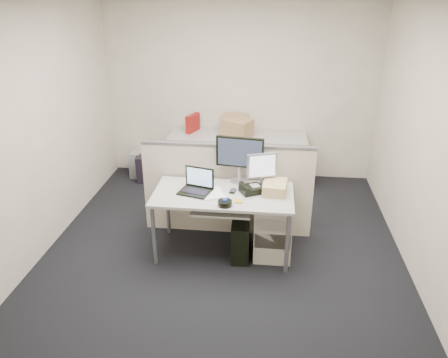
# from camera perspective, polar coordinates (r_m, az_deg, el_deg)

# --- Properties ---
(floor) EXTENTS (4.00, 4.50, 0.01)m
(floor) POSITION_cam_1_polar(r_m,az_deg,el_deg) (5.05, -0.11, -9.38)
(floor) COLOR black
(floor) RESTS_ON ground
(wall_back) EXTENTS (4.00, 0.02, 2.70)m
(wall_back) POSITION_cam_1_polar(r_m,az_deg,el_deg) (6.60, 2.11, 11.65)
(wall_back) COLOR #BDB3A5
(wall_back) RESTS_ON ground
(wall_front) EXTENTS (4.00, 0.02, 2.70)m
(wall_front) POSITION_cam_1_polar(r_m,az_deg,el_deg) (2.45, -6.16, -11.99)
(wall_front) COLOR #BDB3A5
(wall_front) RESTS_ON ground
(wall_left) EXTENTS (0.02, 4.50, 2.70)m
(wall_left) POSITION_cam_1_polar(r_m,az_deg,el_deg) (5.06, -23.38, 5.70)
(wall_left) COLOR #BDB3A5
(wall_left) RESTS_ON ground
(wall_right) EXTENTS (0.02, 4.50, 2.70)m
(wall_right) POSITION_cam_1_polar(r_m,az_deg,el_deg) (4.67, 25.11, 3.94)
(wall_right) COLOR #BDB3A5
(wall_right) RESTS_ON ground
(desk) EXTENTS (1.50, 0.75, 0.73)m
(desk) POSITION_cam_1_polar(r_m,az_deg,el_deg) (4.71, -0.12, -2.59)
(desk) COLOR #ADABA2
(desk) RESTS_ON floor
(keyboard_tray) EXTENTS (0.62, 0.32, 0.02)m
(keyboard_tray) POSITION_cam_1_polar(r_m,az_deg,el_deg) (4.57, -0.37, -4.10)
(keyboard_tray) COLOR #ADABA2
(keyboard_tray) RESTS_ON desk
(drawer_pedestal) EXTENTS (0.40, 0.55, 0.65)m
(drawer_pedestal) POSITION_cam_1_polar(r_m,az_deg,el_deg) (4.89, 6.40, -6.18)
(drawer_pedestal) COLOR beige
(drawer_pedestal) RESTS_ON floor
(cubicle_partition) EXTENTS (2.00, 0.06, 1.10)m
(cubicle_partition) POSITION_cam_1_polar(r_m,az_deg,el_deg) (5.16, 0.43, -1.50)
(cubicle_partition) COLOR beige
(cubicle_partition) RESTS_ON floor
(back_counter) EXTENTS (2.00, 0.60, 0.72)m
(back_counter) POSITION_cam_1_polar(r_m,az_deg,el_deg) (6.59, 1.76, 2.61)
(back_counter) COLOR beige
(back_counter) RESTS_ON floor
(monitor_main) EXTENTS (0.56, 0.27, 0.53)m
(monitor_main) POSITION_cam_1_polar(r_m,az_deg,el_deg) (4.85, 2.06, 2.53)
(monitor_main) COLOR black
(monitor_main) RESTS_ON desk
(monitor_small) EXTENTS (0.36, 0.26, 0.40)m
(monitor_small) POSITION_cam_1_polar(r_m,az_deg,el_deg) (4.74, 4.94, 1.01)
(monitor_small) COLOR #B7B7BC
(monitor_small) RESTS_ON desk
(laptop) EXTENTS (0.39, 0.33, 0.25)m
(laptop) POSITION_cam_1_polar(r_m,az_deg,el_deg) (4.65, -3.83, -0.42)
(laptop) COLOR black
(laptop) RESTS_ON desk
(trackball) EXTENTS (0.15, 0.15, 0.06)m
(trackball) POSITION_cam_1_polar(r_m,az_deg,el_deg) (4.41, 0.12, -3.18)
(trackball) COLOR black
(trackball) RESTS_ON desk
(desk_phone) EXTENTS (0.29, 0.27, 0.07)m
(desk_phone) POSITION_cam_1_polar(r_m,az_deg,el_deg) (4.69, 3.60, -1.36)
(desk_phone) COLOR black
(desk_phone) RESTS_ON desk
(paper_stack) EXTENTS (0.33, 0.36, 0.01)m
(paper_stack) POSITION_cam_1_polar(r_m,az_deg,el_deg) (4.67, -1.62, -1.86)
(paper_stack) COLOR white
(paper_stack) RESTS_ON desk
(sticky_pad) EXTENTS (0.10, 0.10, 0.01)m
(sticky_pad) POSITION_cam_1_polar(r_m,az_deg,el_deg) (4.50, 1.90, -2.92)
(sticky_pad) COLOR gold
(sticky_pad) RESTS_ON desk
(travel_mug) EXTENTS (0.08, 0.08, 0.18)m
(travel_mug) POSITION_cam_1_polar(r_m,az_deg,el_deg) (4.89, -3.91, 0.39)
(travel_mug) COLOR black
(travel_mug) RESTS_ON desk
(banana) EXTENTS (0.18, 0.17, 0.04)m
(banana) POSITION_cam_1_polar(r_m,az_deg,el_deg) (4.74, 3.38, -1.27)
(banana) COLOR yellow
(banana) RESTS_ON desk
(cellphone) EXTENTS (0.07, 0.12, 0.01)m
(cellphone) POSITION_cam_1_polar(r_m,az_deg,el_deg) (4.71, 1.16, -1.59)
(cellphone) COLOR black
(cellphone) RESTS_ON desk
(manila_folders) EXTENTS (0.27, 0.33, 0.12)m
(manila_folders) POSITION_cam_1_polar(r_m,az_deg,el_deg) (4.71, 6.66, -1.09)
(manila_folders) COLOR tan
(manila_folders) RESTS_ON desk
(keyboard) EXTENTS (0.44, 0.17, 0.02)m
(keyboard) POSITION_cam_1_polar(r_m,az_deg,el_deg) (4.60, -0.94, -3.58)
(keyboard) COLOR black
(keyboard) RESTS_ON keyboard_tray
(pc_tower_desk) EXTENTS (0.20, 0.48, 0.44)m
(pc_tower_desk) POSITION_cam_1_polar(r_m,az_deg,el_deg) (4.87, 2.18, -7.64)
(pc_tower_desk) COLOR black
(pc_tower_desk) RESTS_ON floor
(pc_tower_spare_dark) EXTENTS (0.24, 0.45, 0.40)m
(pc_tower_spare_dark) POSITION_cam_1_polar(r_m,az_deg,el_deg) (6.85, -10.48, 1.65)
(pc_tower_spare_dark) COLOR black
(pc_tower_spare_dark) RESTS_ON floor
(pc_tower_spare_silver) EXTENTS (0.22, 0.45, 0.41)m
(pc_tower_spare_silver) POSITION_cam_1_polar(r_m,az_deg,el_deg) (7.02, -10.98, 2.20)
(pc_tower_spare_silver) COLOR #B7B7BC
(pc_tower_spare_silver) RESTS_ON floor
(cardboard_box_left) EXTENTS (0.39, 0.30, 0.29)m
(cardboard_box_left) POSITION_cam_1_polar(r_m,az_deg,el_deg) (6.54, 1.47, 7.12)
(cardboard_box_left) COLOR tan
(cardboard_box_left) RESTS_ON back_counter
(cardboard_box_right) EXTENTS (0.48, 0.44, 0.28)m
(cardboard_box_right) POSITION_cam_1_polar(r_m,az_deg,el_deg) (6.35, 1.76, 6.55)
(cardboard_box_right) COLOR tan
(cardboard_box_right) RESTS_ON back_counter
(red_binder) EXTENTS (0.18, 0.31, 0.28)m
(red_binder) POSITION_cam_1_polar(r_m,az_deg,el_deg) (6.60, -4.10, 7.22)
(red_binder) COLOR maroon
(red_binder) RESTS_ON back_counter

